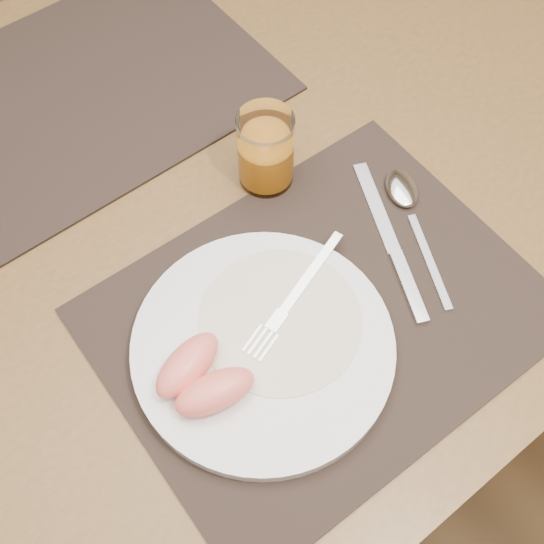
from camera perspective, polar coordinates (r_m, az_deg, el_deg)
The scene contains 11 objects.
ground at distance 1.49m, azimuth -3.63°, elevation -10.76°, with size 5.00×5.00×0.00m, color brown.
table at distance 0.89m, azimuth -5.99°, elevation 3.55°, with size 1.40×0.90×0.75m.
placemat_near at distance 0.73m, azimuth 4.11°, elevation -3.62°, with size 0.45×0.35×0.00m, color black.
placemat_far at distance 0.95m, azimuth -14.97°, elevation 14.62°, with size 0.45×0.35×0.00m, color black.
plate at distance 0.70m, azimuth -0.75°, elevation -6.24°, with size 0.27×0.27×0.02m, color white.
plate_dressing at distance 0.70m, azimuth 0.68°, elevation -4.00°, with size 0.17×0.17×0.00m.
fork at distance 0.71m, azimuth 1.44°, elevation -2.64°, with size 0.17×0.07×0.00m.
knife at distance 0.77m, azimuth 10.24°, elevation 1.64°, with size 0.10×0.21×0.01m.
spoon at distance 0.81m, azimuth 11.11°, elevation 6.05°, with size 0.10×0.18×0.01m.
juice_glass at distance 0.79m, azimuth -0.52°, elevation 9.93°, with size 0.06×0.06×0.10m.
grapefruit_wedges at distance 0.67m, azimuth -5.97°, elevation -8.82°, with size 0.09×0.10×0.03m.
Camera 1 is at (-0.23, -0.44, 1.40)m, focal length 45.00 mm.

